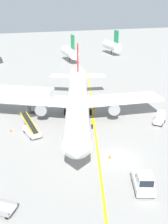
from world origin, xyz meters
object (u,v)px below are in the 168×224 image
safety_cone_wingtip_left (76,108)px  safety_cone_tail_area (110,156)px  ground_crew_marshaller (92,123)px  safety_cone_nose_right (94,108)px  airliner (78,99)px  safety_cone_nose_left (82,111)px  baggage_tug_near_wing (160,118)px  ground_crew_wing_walker (90,144)px  baggage_cart_loaded (0,208)px  pushback_tug (144,182)px  jet_bridge (10,95)px  safety_cone_wingtip_right (11,130)px  belt_loader_forward_hold (31,130)px

safety_cone_wingtip_left → safety_cone_tail_area: (-1.11, -16.89, 0.00)m
ground_crew_marshaller → safety_cone_nose_right: bearing=66.4°
airliner → safety_cone_nose_left: airliner is taller
safety_cone_nose_right → safety_cone_tail_area: 16.32m
baggage_tug_near_wing → safety_cone_wingtip_left: bearing=135.8°
ground_crew_wing_walker → safety_cone_nose_right: 14.50m
baggage_cart_loaded → safety_cone_tail_area: bearing=20.2°
ground_crew_marshaller → safety_cone_wingtip_left: (0.11, 8.38, -0.69)m
pushback_tug → baggage_cart_loaded: size_ratio=1.16×
safety_cone_wingtip_left → baggage_cart_loaded: bearing=-123.8°
ground_crew_wing_walker → safety_cone_tail_area: ground_crew_wing_walker is taller
baggage_cart_loaded → safety_cone_nose_right: size_ratio=7.93×
baggage_cart_loaded → safety_cone_nose_left: bearing=53.0°
ground_crew_wing_walker → safety_cone_nose_left: size_ratio=3.86×
safety_cone_tail_area → airliner: bearing=89.0°
airliner → jet_bridge: size_ratio=2.78×
ground_crew_marshaller → safety_cone_nose_left: 6.74m
baggage_cart_loaded → safety_cone_wingtip_left: size_ratio=7.93×
ground_crew_marshaller → safety_cone_nose_left: size_ratio=3.86×
pushback_tug → safety_cone_nose_right: bearing=81.0°
ground_crew_marshaller → safety_cone_tail_area: ground_crew_marshaller is taller
baggage_tug_near_wing → safety_cone_nose_right: (-7.58, 9.26, -0.71)m
jet_bridge → safety_cone_wingtip_right: jet_bridge is taller
jet_bridge → safety_cone_tail_area: size_ratio=28.02×
safety_cone_nose_left → safety_cone_tail_area: same height
safety_cone_nose_right → jet_bridge: bearing=169.3°
belt_loader_forward_hold → safety_cone_wingtip_right: (-2.78, 2.03, -0.56)m
baggage_cart_loaded → safety_cone_nose_right: 27.27m
belt_loader_forward_hold → baggage_cart_loaded: (-5.45, -14.66, -0.31)m
pushback_tug → safety_cone_wingtip_left: size_ratio=9.18×
baggage_cart_loaded → safety_cone_tail_area: size_ratio=7.93×
belt_loader_forward_hold → safety_cone_wingtip_right: 3.48m
pushback_tug → safety_cone_tail_area: pushback_tug is taller
baggage_cart_loaded → safety_cone_wingtip_right: size_ratio=7.93×
belt_loader_forward_hold → safety_cone_wingtip_left: 11.68m
airliner → baggage_cart_loaded: bearing=-127.3°
safety_cone_tail_area → safety_cone_nose_left: bearing=83.8°
airliner → safety_cone_wingtip_left: size_ratio=77.98×
belt_loader_forward_hold → safety_cone_nose_left: belt_loader_forward_hold is taller
safety_cone_nose_right → belt_loader_forward_hold: bearing=-153.6°
baggage_cart_loaded → safety_cone_nose_right: bearing=49.5°
belt_loader_forward_hold → pushback_tug: bearing=-62.2°
ground_crew_wing_walker → safety_cone_wingtip_left: size_ratio=3.86×
baggage_cart_loaded → ground_crew_wing_walker: (11.80, 7.52, 0.44)m
ground_crew_wing_walker → safety_cone_tail_area: (1.72, -2.55, -0.69)m
safety_cone_nose_left → safety_cone_wingtip_left: (-0.53, 1.71, 0.00)m
baggage_tug_near_wing → baggage_cart_loaded: baggage_tug_near_wing is taller
pushback_tug → ground_crew_wing_walker: pushback_tug is taller
airliner → belt_loader_forward_hold: size_ratio=6.65×
belt_loader_forward_hold → baggage_tug_near_wing: bearing=-9.1°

